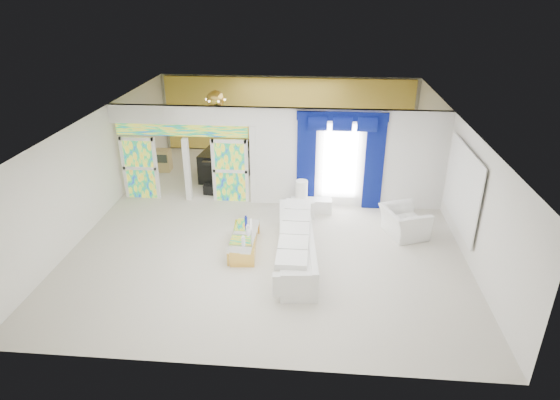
# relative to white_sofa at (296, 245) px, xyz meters

# --- Properties ---
(floor) EXTENTS (12.00, 12.00, 0.00)m
(floor) POSITION_rel_white_sofa_xyz_m (-0.79, 2.20, -0.36)
(floor) COLOR #B7AF9E
(floor) RESTS_ON ground
(dividing_wall) EXTENTS (5.70, 0.18, 3.00)m
(dividing_wall) POSITION_rel_white_sofa_xyz_m (1.36, 3.20, 1.14)
(dividing_wall) COLOR white
(dividing_wall) RESTS_ON ground
(dividing_header) EXTENTS (4.30, 0.18, 0.55)m
(dividing_header) POSITION_rel_white_sofa_xyz_m (-3.64, 3.20, 2.36)
(dividing_header) COLOR white
(dividing_header) RESTS_ON dividing_wall
(stained_panel_left) EXTENTS (0.95, 0.04, 2.00)m
(stained_panel_left) POSITION_rel_white_sofa_xyz_m (-5.06, 3.20, 0.64)
(stained_panel_left) COLOR #994C3F
(stained_panel_left) RESTS_ON ground
(stained_panel_right) EXTENTS (0.95, 0.04, 2.00)m
(stained_panel_right) POSITION_rel_white_sofa_xyz_m (-2.21, 3.20, 0.64)
(stained_panel_right) COLOR #994C3F
(stained_panel_right) RESTS_ON ground
(stained_transom) EXTENTS (4.00, 0.05, 0.35)m
(stained_transom) POSITION_rel_white_sofa_xyz_m (-3.64, 3.20, 1.89)
(stained_transom) COLOR #994C3F
(stained_transom) RESTS_ON dividing_header
(window_pane) EXTENTS (1.00, 0.02, 2.30)m
(window_pane) POSITION_rel_white_sofa_xyz_m (1.11, 3.10, 1.09)
(window_pane) COLOR white
(window_pane) RESTS_ON dividing_wall
(blue_drape_left) EXTENTS (0.55, 0.10, 2.80)m
(blue_drape_left) POSITION_rel_white_sofa_xyz_m (0.11, 3.07, 1.04)
(blue_drape_left) COLOR #050342
(blue_drape_left) RESTS_ON ground
(blue_drape_right) EXTENTS (0.55, 0.10, 2.80)m
(blue_drape_right) POSITION_rel_white_sofa_xyz_m (2.11, 3.07, 1.04)
(blue_drape_right) COLOR #050342
(blue_drape_right) RESTS_ON ground
(blue_pelmet) EXTENTS (2.60, 0.12, 0.25)m
(blue_pelmet) POSITION_rel_white_sofa_xyz_m (1.11, 3.07, 2.46)
(blue_pelmet) COLOR #050342
(blue_pelmet) RESTS_ON dividing_wall
(wall_mirror) EXTENTS (0.04, 2.70, 1.90)m
(wall_mirror) POSITION_rel_white_sofa_xyz_m (4.15, 1.20, 1.19)
(wall_mirror) COLOR white
(wall_mirror) RESTS_ON ground
(gold_curtains) EXTENTS (9.70, 0.12, 2.90)m
(gold_curtains) POSITION_rel_white_sofa_xyz_m (-0.79, 8.10, 1.14)
(gold_curtains) COLOR gold
(gold_curtains) RESTS_ON ground
(white_sofa) EXTENTS (1.15, 3.84, 0.72)m
(white_sofa) POSITION_rel_white_sofa_xyz_m (0.00, 0.00, 0.00)
(white_sofa) COLOR silver
(white_sofa) RESTS_ON ground
(coffee_table) EXTENTS (0.75, 1.82, 0.39)m
(coffee_table) POSITION_rel_white_sofa_xyz_m (-1.35, 0.30, -0.16)
(coffee_table) COLOR gold
(coffee_table) RESTS_ON ground
(console_table) EXTENTS (1.22, 0.42, 0.40)m
(console_table) POSITION_rel_white_sofa_xyz_m (0.31, 2.63, -0.16)
(console_table) COLOR silver
(console_table) RESTS_ON ground
(table_lamp) EXTENTS (0.36, 0.36, 0.58)m
(table_lamp) POSITION_rel_white_sofa_xyz_m (0.01, 2.63, 0.33)
(table_lamp) COLOR silver
(table_lamp) RESTS_ON console_table
(armchair) EXTENTS (1.38, 1.47, 0.77)m
(armchair) POSITION_rel_white_sofa_xyz_m (2.84, 1.43, 0.02)
(armchair) COLOR silver
(armchair) RESTS_ON ground
(grand_piano) EXTENTS (1.72, 2.13, 0.99)m
(grand_piano) POSITION_rel_white_sofa_xyz_m (-2.72, 5.26, 0.14)
(grand_piano) COLOR black
(grand_piano) RESTS_ON ground
(piano_bench) EXTENTS (0.98, 0.48, 0.31)m
(piano_bench) POSITION_rel_white_sofa_xyz_m (-2.72, 3.66, -0.20)
(piano_bench) COLOR black
(piano_bench) RESTS_ON ground
(tv_console) EXTENTS (0.55, 0.51, 0.78)m
(tv_console) POSITION_rel_white_sofa_xyz_m (-5.15, 5.58, 0.03)
(tv_console) COLOR tan
(tv_console) RESTS_ON ground
(chandelier) EXTENTS (0.60, 0.60, 0.60)m
(chandelier) POSITION_rel_white_sofa_xyz_m (-3.09, 5.60, 2.29)
(chandelier) COLOR gold
(chandelier) RESTS_ON ceiling
(decanters) EXTENTS (0.20, 1.07, 0.20)m
(decanters) POSITION_rel_white_sofa_xyz_m (-1.33, 0.46, 0.11)
(decanters) COLOR white
(decanters) RESTS_ON coffee_table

